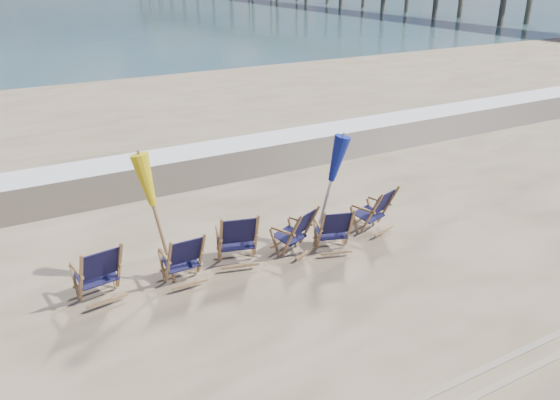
% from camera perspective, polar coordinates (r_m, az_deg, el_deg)
% --- Properties ---
extents(surf_foam, '(200.00, 1.40, 0.01)m').
position_cam_1_polar(surf_foam, '(15.65, -10.99, 4.74)').
color(surf_foam, silver).
rests_on(surf_foam, ground).
extents(wet_sand_strip, '(200.00, 2.60, 0.00)m').
position_cam_1_polar(wet_sand_strip, '(14.31, -9.03, 3.09)').
color(wet_sand_strip, '#42362A').
rests_on(wet_sand_strip, ground).
extents(beach_chair_0, '(0.78, 0.85, 1.07)m').
position_cam_1_polar(beach_chair_0, '(8.96, -16.40, -6.82)').
color(beach_chair_0, black).
rests_on(beach_chair_0, ground).
extents(beach_chair_1, '(0.64, 0.72, 0.99)m').
position_cam_1_polar(beach_chair_1, '(9.10, -8.20, -5.80)').
color(beach_chair_1, black).
rests_on(beach_chair_1, ground).
extents(beach_chair_2, '(0.88, 0.95, 1.10)m').
position_cam_1_polar(beach_chair_2, '(9.47, -2.50, -3.99)').
color(beach_chair_2, black).
rests_on(beach_chair_2, ground).
extents(beach_chair_3, '(0.84, 0.88, 0.97)m').
position_cam_1_polar(beach_chair_3, '(10.01, 3.10, -2.81)').
color(beach_chair_3, black).
rests_on(beach_chair_3, ground).
extents(beach_chair_4, '(0.81, 0.85, 0.97)m').
position_cam_1_polar(beach_chair_4, '(9.98, 7.31, -3.08)').
color(beach_chair_4, black).
rests_on(beach_chair_4, ground).
extents(beach_chair_5, '(0.82, 0.87, 1.00)m').
position_cam_1_polar(beach_chair_5, '(11.00, 11.23, -0.67)').
color(beach_chair_5, black).
rests_on(beach_chair_5, ground).
extents(umbrella_yellow, '(0.30, 0.30, 2.22)m').
position_cam_1_polar(umbrella_yellow, '(8.79, -12.92, 1.36)').
color(umbrella_yellow, olive).
rests_on(umbrella_yellow, ground).
extents(umbrella_blue, '(0.30, 0.30, 2.14)m').
position_cam_1_polar(umbrella_blue, '(9.87, 5.06, 3.85)').
color(umbrella_blue, '#A5A5AD').
rests_on(umbrella_blue, ground).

